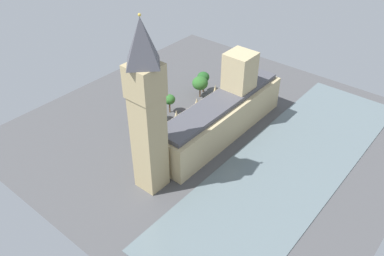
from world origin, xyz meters
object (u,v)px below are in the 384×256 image
Objects in this scene: car_black_kerbside at (223,99)px; street_lamp_under_trees at (204,84)px; parliament_building at (223,112)px; clock_tower at (147,108)px; car_yellow_cab_leading at (162,138)px; plane_tree_opposite_hall at (203,77)px; plane_tree_near_tower at (152,106)px; plane_tree_corner at (200,83)px; plane_tree_far_end at (169,100)px; street_lamp_midblock at (133,128)px; pedestrian_by_river_gate at (201,121)px; double_decker_bus_trailing at (196,112)px.

car_black_kerbside is 0.71× the size of street_lamp_under_trees.
parliament_building is at bearing 142.55° from street_lamp_under_trees.
clock_tower is at bearing 89.49° from parliament_building.
car_yellow_cab_leading is 0.45× the size of plane_tree_opposite_hall.
clock_tower reaches higher than plane_tree_near_tower.
car_black_kerbside is 0.51× the size of plane_tree_corner.
plane_tree_far_end is 20.87m from plane_tree_opposite_hall.
clock_tower is at bearing 133.79° from plane_tree_near_tower.
street_lamp_midblock is at bearing 89.48° from plane_tree_corner.
parliament_building is at bearing -150.89° from plane_tree_near_tower.
clock_tower is 46.47m from plane_tree_far_end.
plane_tree_near_tower is (13.64, 12.16, 6.83)m from pedestrian_by_river_gate.
car_yellow_cab_leading reaches higher than pedestrian_by_river_gate.
double_decker_bus_trailing is 18.77m from car_yellow_cab_leading.
clock_tower reaches higher than car_yellow_cab_leading.
street_lamp_midblock is at bearing 91.61° from plane_tree_opposite_hall.
street_lamp_under_trees is at bearing -90.19° from street_lamp_midblock.
plane_tree_near_tower is (9.52, -5.33, 6.70)m from car_yellow_cab_leading.
street_lamp_under_trees reaches higher than car_black_kerbside.
street_lamp_under_trees is (-0.13, -40.51, 0.26)m from street_lamp_midblock.
car_black_kerbside is (12.38, -17.50, -7.38)m from parliament_building.
plane_tree_far_end reaches higher than street_lamp_midblock.
plane_tree_opposite_hall reaches higher than street_lamp_under_trees.
car_black_kerbside is at bearing 85.64° from double_decker_bus_trailing.
pedestrian_by_river_gate is 26.49m from street_lamp_midblock.
double_decker_bus_trailing is 17.43m from plane_tree_near_tower.
pedestrian_by_river_gate is 19.51m from plane_tree_near_tower.
clock_tower is at bearing -78.89° from car_black_kerbside.
plane_tree_opposite_hall is 41.59m from street_lamp_midblock.
clock_tower is 5.14× the size of double_decker_bus_trailing.
car_black_kerbside is 0.60× the size of plane_tree_far_end.
car_black_kerbside is at bearing -103.23° from street_lamp_midblock.
street_lamp_midblock is 40.51m from street_lamp_under_trees.
plane_tree_corner is 16.93m from plane_tree_far_end.
clock_tower is 8.30× the size of street_lamp_under_trees.
car_yellow_cab_leading is at bearing 103.45° from street_lamp_under_trees.
double_decker_bus_trailing is 1.36× the size of plane_tree_far_end.
car_black_kerbside is at bearing -109.44° from plane_tree_near_tower.
plane_tree_opposite_hall is at bearing -89.73° from plane_tree_near_tower.
car_yellow_cab_leading is at bearing -54.28° from clock_tower.
plane_tree_corner is (12.29, -14.47, 5.63)m from pedestrian_by_river_gate.
plane_tree_corner is at bearing -32.37° from parliament_building.
plane_tree_corner is (8.16, -31.96, 5.50)m from car_yellow_cab_leading.
plane_tree_near_tower is at bearing 149.16° from car_yellow_cab_leading.
clock_tower is 58.91m from plane_tree_corner.
car_yellow_cab_leading is 10.69m from street_lamp_midblock.
street_lamp_midblock is at bearing 93.83° from plane_tree_far_end.
parliament_building is 29.28m from plane_tree_opposite_hall.
plane_tree_near_tower is at bearing -129.14° from double_decker_bus_trailing.
car_yellow_cab_leading is (0.54, 18.68, -1.75)m from double_decker_bus_trailing.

